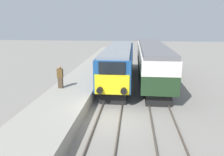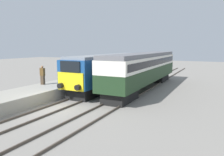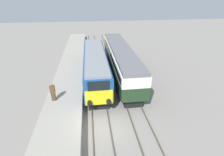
# 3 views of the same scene
# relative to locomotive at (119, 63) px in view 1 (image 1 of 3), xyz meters

# --- Properties ---
(ground_plane) EXTENTS (120.00, 120.00, 0.00)m
(ground_plane) POSITION_rel_locomotive_xyz_m (0.00, -9.16, -2.05)
(ground_plane) COLOR gray
(platform_left) EXTENTS (3.50, 50.00, 0.95)m
(platform_left) POSITION_rel_locomotive_xyz_m (-3.30, -1.16, -1.58)
(platform_left) COLOR #9E998C
(platform_left) RESTS_ON ground_plane
(rails_near_track) EXTENTS (1.51, 60.00, 0.14)m
(rails_near_track) POSITION_rel_locomotive_xyz_m (0.00, -4.16, -1.98)
(rails_near_track) COLOR #4C4238
(rails_near_track) RESTS_ON ground_plane
(rails_far_track) EXTENTS (1.50, 60.00, 0.14)m
(rails_far_track) POSITION_rel_locomotive_xyz_m (3.40, -4.16, -1.98)
(rails_far_track) COLOR #4C4238
(rails_far_track) RESTS_ON ground_plane
(locomotive) EXTENTS (2.70, 14.33, 3.65)m
(locomotive) POSITION_rel_locomotive_xyz_m (0.00, 0.00, 0.00)
(locomotive) COLOR black
(locomotive) RESTS_ON ground_plane
(passenger_carriage) EXTENTS (2.75, 16.62, 3.82)m
(passenger_carriage) POSITION_rel_locomotive_xyz_m (3.40, 1.37, 0.26)
(passenger_carriage) COLOR black
(passenger_carriage) RESTS_ON ground_plane
(person_on_platform) EXTENTS (0.44, 0.26, 1.79)m
(person_on_platform) POSITION_rel_locomotive_xyz_m (-4.22, -5.63, -0.20)
(person_on_platform) COLOR #473828
(person_on_platform) RESTS_ON platform_left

